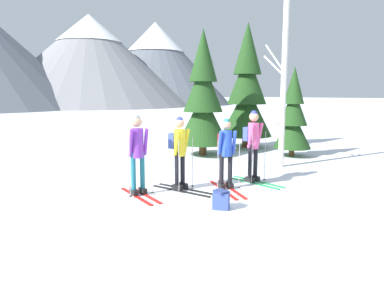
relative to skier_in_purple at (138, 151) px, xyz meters
The scene contains 10 objects.
ground_plane 1.73m from the skier_in_purple, 10.48° to the right, with size 400.00×400.00×0.00m, color white.
skier_in_purple is the anchor object (origin of this frame).
skier_in_yellow 1.02m from the skier_in_purple, ahead, with size 0.89×1.67×1.76m.
skier_in_blue 2.10m from the skier_in_purple, 18.86° to the right, with size 0.81×1.73×1.71m.
skier_in_pink 3.03m from the skier_in_purple, 10.74° to the right, with size 0.60×1.66×1.87m.
pine_tree_near 6.96m from the skier_in_purple, 11.65° to the left, with size 1.35×1.35×3.27m.
pine_tree_mid 5.51m from the skier_in_purple, 39.03° to the left, with size 1.91×1.91×4.62m.
pine_tree_far 8.05m from the skier_in_purple, 30.05° to the left, with size 2.17×2.17×5.25m.
birch_tree_tall 5.36m from the skier_in_purple, ahead, with size 0.68×0.50×5.37m.
backpack_on_snow_front 2.21m from the skier_in_purple, 61.51° to the right, with size 0.39×0.40×0.38m.
Camera 1 is at (-4.53, -6.75, 2.28)m, focal length 32.09 mm.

